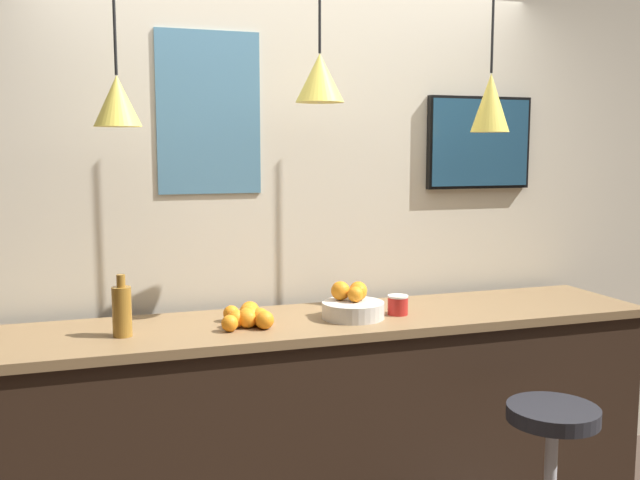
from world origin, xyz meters
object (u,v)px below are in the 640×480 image
at_px(bar_stool, 551,464).
at_px(spread_jar, 398,305).
at_px(fruit_bowl, 353,305).
at_px(juice_bottle, 122,310).
at_px(mounted_tv, 479,143).

height_order(bar_stool, spread_jar, spread_jar).
distance_m(fruit_bowl, juice_bottle, 0.99).
relative_size(bar_stool, fruit_bowl, 2.60).
bearing_deg(spread_jar, fruit_bowl, 177.51).
bearing_deg(juice_bottle, mounted_tv, 12.67).
distance_m(juice_bottle, spread_jar, 1.21).
bearing_deg(fruit_bowl, mounted_tv, 25.30).
height_order(fruit_bowl, mounted_tv, mounted_tv).
bearing_deg(juice_bottle, spread_jar, 0.00).
distance_m(bar_stool, fruit_bowl, 1.04).
bearing_deg(spread_jar, mounted_tv, 32.79).
xyz_separation_m(juice_bottle, mounted_tv, (1.85, 0.42, 0.67)).
xyz_separation_m(fruit_bowl, spread_jar, (0.22, -0.01, -0.01)).
bearing_deg(spread_jar, bar_stool, -57.07).
xyz_separation_m(fruit_bowl, mounted_tv, (0.86, 0.41, 0.72)).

